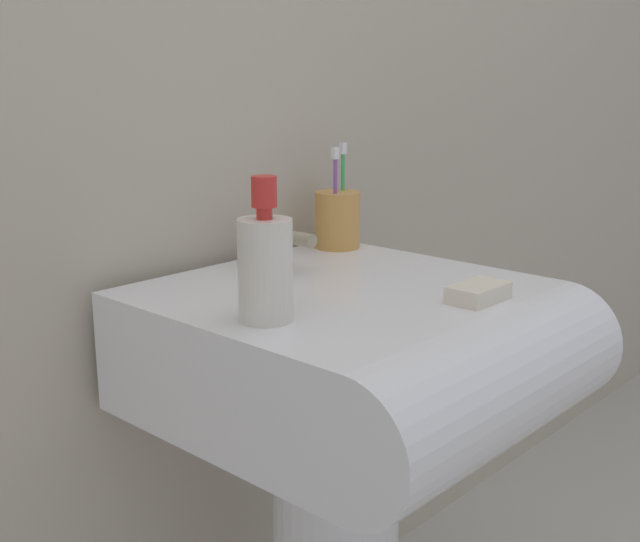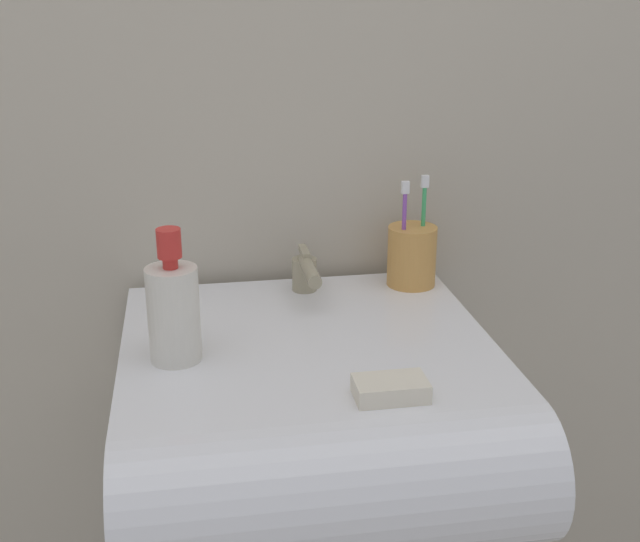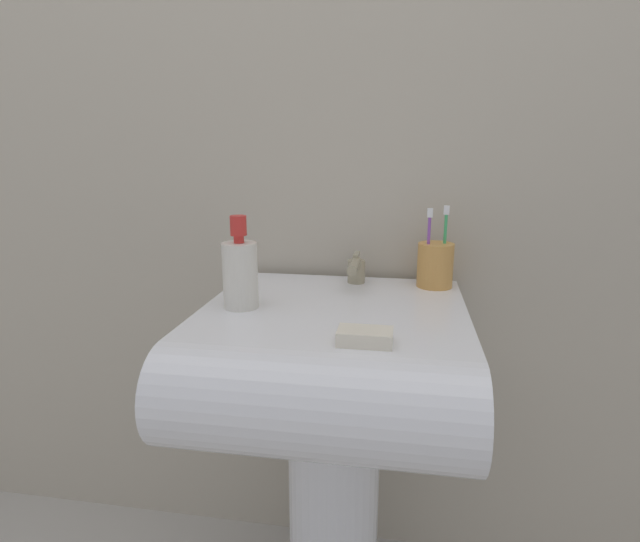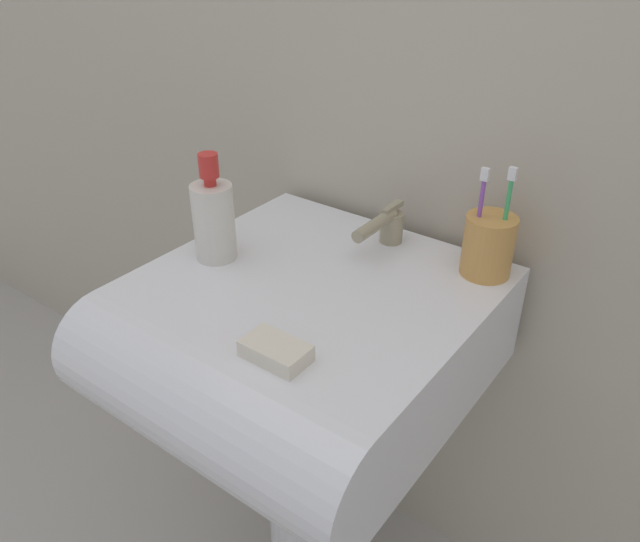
% 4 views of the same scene
% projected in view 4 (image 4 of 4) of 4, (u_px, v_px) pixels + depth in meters
% --- Properties ---
extents(sink_pedestal, '(0.20, 0.20, 0.60)m').
position_uv_depth(sink_pedestal, '(318.00, 484.00, 1.25)').
color(sink_pedestal, white).
rests_on(sink_pedestal, ground).
extents(sink_basin, '(0.52, 0.57, 0.18)m').
position_uv_depth(sink_basin, '(293.00, 344.00, 1.00)').
color(sink_basin, white).
rests_on(sink_basin, sink_pedestal).
extents(faucet, '(0.04, 0.14, 0.07)m').
position_uv_depth(faucet, '(386.00, 226.00, 1.08)').
color(faucet, tan).
rests_on(faucet, sink_basin).
extents(toothbrush_cup, '(0.08, 0.08, 0.19)m').
position_uv_depth(toothbrush_cup, '(488.00, 245.00, 0.99)').
color(toothbrush_cup, '#D19347').
rests_on(toothbrush_cup, sink_basin).
extents(soap_bottle, '(0.07, 0.07, 0.18)m').
position_uv_depth(soap_bottle, '(214.00, 219.00, 1.03)').
color(soap_bottle, silver).
rests_on(soap_bottle, sink_basin).
extents(bar_soap, '(0.09, 0.05, 0.02)m').
position_uv_depth(bar_soap, '(276.00, 351.00, 0.82)').
color(bar_soap, silver).
rests_on(bar_soap, sink_basin).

